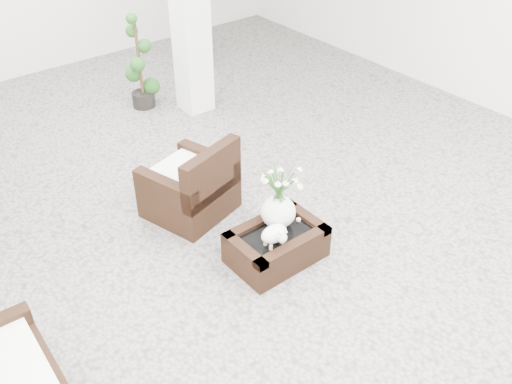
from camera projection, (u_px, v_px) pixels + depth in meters
ground at (250, 236)px, 6.00m from camera, size 11.00×11.00×0.00m
coffee_table at (276, 246)px, 5.63m from camera, size 0.90×0.60×0.31m
sheep_figurine at (274, 235)px, 5.36m from camera, size 0.28×0.23×0.21m
planter_narcissus at (279, 191)px, 5.43m from camera, size 0.44×0.44×0.80m
tealight at (299, 219)px, 5.70m from camera, size 0.04×0.04×0.03m
armchair at (188, 177)px, 6.11m from camera, size 1.01×0.98×0.88m
topiary at (139, 62)px, 8.05m from camera, size 0.36×0.36×1.36m
shopper at (190, 12)px, 9.24m from camera, size 0.49×0.68×1.76m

